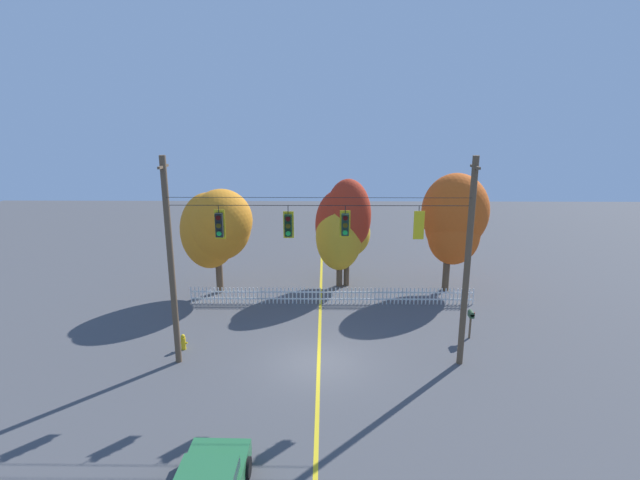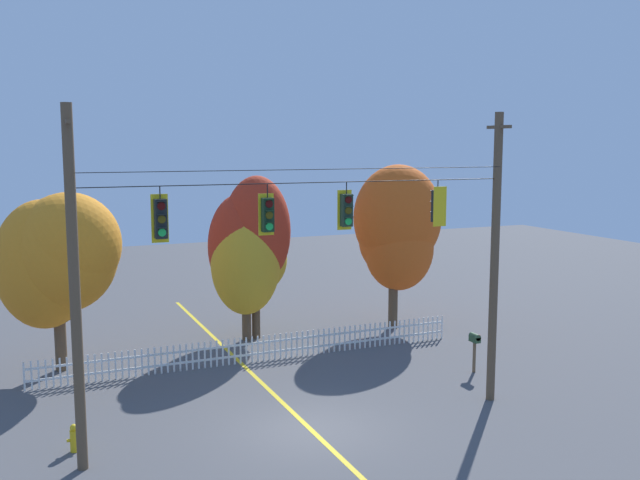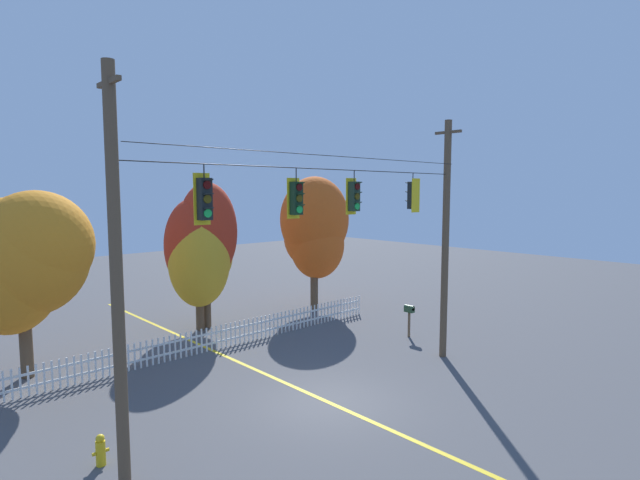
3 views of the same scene
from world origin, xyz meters
The scene contains 14 objects.
ground centered at (0.00, 0.00, 0.00)m, with size 80.00×80.00×0.00m, color #4C4C4F.
lane_centerline_stripe centered at (0.00, 0.00, 0.00)m, with size 0.16×36.00×0.01m, color gold.
signal_support_span centered at (0.00, 0.00, 4.61)m, with size 12.66×1.10×9.05m.
traffic_signal_northbound_primary centered at (-4.08, 0.01, 6.22)m, with size 0.43×0.38×1.44m.
traffic_signal_southbound_primary centered at (-1.24, 0.01, 6.21)m, with size 0.43×0.38×1.39m.
traffic_signal_eastbound_side centered at (1.09, 0.01, 6.25)m, with size 0.43×0.38×1.35m.
traffic_signal_westbound_side centered at (4.07, -0.01, 6.26)m, with size 0.43×0.38×1.36m.
white_picket_fence centered at (0.65, 6.76, 0.49)m, with size 16.24×0.06×0.98m.
autumn_maple_near_fence centered at (-6.08, 8.22, 4.27)m, with size 4.29×3.62×6.44m.
autumn_maple_mid centered at (1.34, 9.80, 4.24)m, with size 3.43×2.48×6.83m.
autumn_oak_far_east centered at (1.36, 9.91, 3.29)m, with size 3.42×3.26×5.46m.
autumn_maple_far_west centered at (8.05, 9.40, 4.29)m, with size 4.05×3.38×7.21m.
fire_hydrant centered at (-6.31, 1.14, 0.37)m, with size 0.38×0.22×0.76m.
roadside_mailbox centered at (7.33, 2.46, 1.16)m, with size 0.25×0.44×1.43m.
Camera 1 is at (0.29, -19.31, 10.69)m, focal length 27.23 mm.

